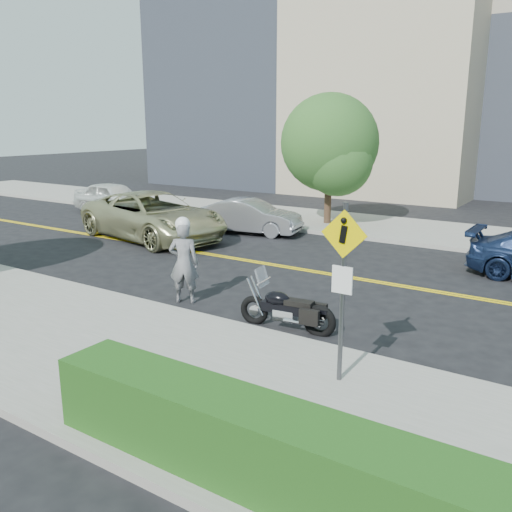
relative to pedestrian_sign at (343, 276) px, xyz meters
The scene contains 11 objects.
ground_plane 7.83m from the pedestrian_sign, 123.64° to the left, with size 120.00×120.00×0.00m, color black.
sidewalk_near 4.75m from the pedestrian_sign, 164.21° to the right, with size 60.00×5.00×0.15m, color #9E9B91.
sidewalk_far 14.56m from the pedestrian_sign, 106.91° to the left, with size 60.00×5.00×0.15m, color #9E9B91.
hedge 3.73m from the pedestrian_sign, 58.93° to the right, with size 9.00×0.90×1.00m, color #235619.
pedestrian_sign is the anchor object (origin of this frame).
motorcyclist 5.56m from the pedestrian_sign, 158.47° to the left, with size 0.88×0.77×2.15m.
motorcycle 3.07m from the pedestrian_sign, 138.42° to the left, with size 2.14×0.65×1.31m, color black, non-canonical shape.
suv 13.20m from the pedestrian_sign, 147.11° to the left, with size 2.96×6.43×1.79m, color tan.
parked_car_white 19.91m from the pedestrian_sign, 148.20° to the left, with size 1.80×4.48×1.53m, color white.
parked_car_silver 13.29m from the pedestrian_sign, 130.49° to the left, with size 1.45×4.17×1.37m, color #93949A.
tree_far_a 14.84m from the pedestrian_sign, 116.81° to the left, with size 4.08×4.08×5.57m.
Camera 1 is at (7.62, -14.04, 4.35)m, focal length 38.00 mm.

